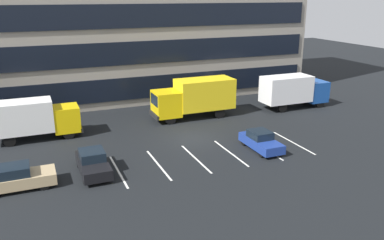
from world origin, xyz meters
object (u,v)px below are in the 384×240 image
Objects in this scene: box_truck_blue at (294,90)px; sedan_black at (93,163)px; box_truck_yellow_all at (195,97)px; sedan_tan at (18,178)px; box_truck_yellow at (33,118)px; sedan_navy at (261,141)px.

sedan_black is (-21.64, -8.13, -1.18)m from box_truck_blue.
sedan_tan is at bearing -148.82° from box_truck_yellow_all.
box_truck_yellow_all is at bearing 38.95° from sedan_black.
box_truck_yellow is 1.65× the size of sedan_black.
box_truck_yellow is 9.00m from sedan_black.
box_truck_blue is 1.82× the size of sedan_navy.
sedan_tan is 4.56m from sedan_black.
box_truck_yellow_all reaches higher than box_truck_blue.
sedan_black is (4.53, 0.51, 0.00)m from sedan_tan.
sedan_navy is (-9.27, -8.75, -1.22)m from box_truck_blue.
box_truck_blue is at bearing 43.37° from sedan_navy.
sedan_navy is at bearing -2.86° from sedan_black.
sedan_navy is (15.68, -8.91, -1.15)m from box_truck_yellow.
box_truck_yellow_all is at bearing 175.93° from box_truck_blue.
box_truck_yellow_all is 18.20m from sedan_tan.
box_truck_yellow is 8.95m from sedan_tan.
sedan_tan is at bearing -161.73° from box_truck_blue.
sedan_navy is (16.91, -0.11, -0.04)m from sedan_tan.
box_truck_blue is 12.80m from sedan_navy.
sedan_navy is 0.94× the size of sedan_black.
box_truck_yellow is 18.07m from sedan_navy.
box_truck_yellow_all reaches higher than sedan_tan.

